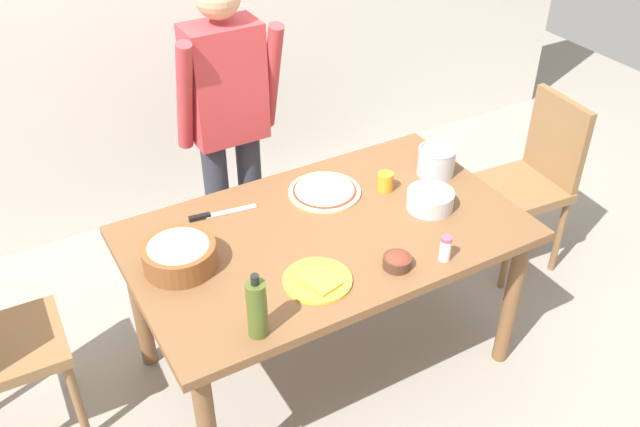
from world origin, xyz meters
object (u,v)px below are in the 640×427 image
at_px(chair_wooden_right, 534,175).
at_px(small_sauce_bowl, 397,261).
at_px(person_cook, 228,120).
at_px(chef_knife, 214,214).
at_px(popcorn_bowl, 179,254).
at_px(plate_with_slice, 318,280).
at_px(cup_orange, 385,182).
at_px(olive_oil_bottle, 257,308).
at_px(pizza_raw_on_board, 325,191).
at_px(salt_shaker, 445,248).
at_px(mixing_bowl_steel, 430,200).
at_px(dining_table, 326,247).
at_px(steel_pot, 436,161).

relative_size(chair_wooden_right, small_sauce_bowl, 8.64).
bearing_deg(person_cook, chef_knife, -121.58).
bearing_deg(popcorn_bowl, plate_with_slice, -39.70).
bearing_deg(cup_orange, olive_oil_bottle, -149.21).
xyz_separation_m(person_cook, small_sauce_bowl, (0.20, -1.09, -0.15)).
relative_size(person_cook, popcorn_bowl, 5.79).
bearing_deg(pizza_raw_on_board, chef_knife, 170.47).
bearing_deg(olive_oil_bottle, chair_wooden_right, 16.01).
bearing_deg(salt_shaker, olive_oil_bottle, -179.91).
xyz_separation_m(chair_wooden_right, salt_shaker, (-1.02, -0.52, 0.27)).
relative_size(chair_wooden_right, mixing_bowl_steel, 4.75).
distance_m(cup_orange, salt_shaker, 0.52).
relative_size(person_cook, cup_orange, 19.06).
xyz_separation_m(dining_table, small_sauce_bowl, (0.12, -0.34, 0.12)).
bearing_deg(chef_knife, dining_table, -41.63).
relative_size(popcorn_bowl, salt_shaker, 2.64).
bearing_deg(chair_wooden_right, pizza_raw_on_board, 174.87).
height_order(person_cook, cup_orange, person_cook).
relative_size(person_cook, olive_oil_bottle, 6.33).
height_order(person_cook, salt_shaker, person_cook).
xyz_separation_m(popcorn_bowl, chef_knife, (0.24, 0.24, -0.05)).
distance_m(person_cook, popcorn_bowl, 0.86).
height_order(chair_wooden_right, mixing_bowl_steel, chair_wooden_right).
bearing_deg(popcorn_bowl, mixing_bowl_steel, -8.35).
height_order(chair_wooden_right, steel_pot, chair_wooden_right).
relative_size(chair_wooden_right, olive_oil_bottle, 3.71).
bearing_deg(chair_wooden_right, mixing_bowl_steel, -166.20).
distance_m(pizza_raw_on_board, steel_pot, 0.54).
xyz_separation_m(person_cook, steel_pot, (0.74, -0.63, -0.11)).
xyz_separation_m(person_cook, pizza_raw_on_board, (0.22, -0.52, -0.17)).
distance_m(plate_with_slice, salt_shaker, 0.51).
height_order(person_cook, plate_with_slice, person_cook).
xyz_separation_m(chair_wooden_right, small_sauce_bowl, (-1.21, -0.47, 0.25)).
bearing_deg(plate_with_slice, salt_shaker, -14.40).
xyz_separation_m(popcorn_bowl, small_sauce_bowl, (0.71, -0.41, -0.03)).
height_order(small_sauce_bowl, olive_oil_bottle, olive_oil_bottle).
bearing_deg(chair_wooden_right, chef_knife, 173.58).
distance_m(popcorn_bowl, steel_pot, 1.25).
xyz_separation_m(dining_table, chef_knife, (-0.36, 0.32, 0.10)).
bearing_deg(cup_orange, small_sauce_bowl, -119.22).
bearing_deg(mixing_bowl_steel, olive_oil_bottle, -162.04).
distance_m(chair_wooden_right, chef_knife, 1.70).
bearing_deg(salt_shaker, popcorn_bowl, 152.65).
distance_m(person_cook, chair_wooden_right, 1.59).
height_order(olive_oil_bottle, steel_pot, olive_oil_bottle).
relative_size(cup_orange, salt_shaker, 0.80).
distance_m(dining_table, chair_wooden_right, 1.33).
relative_size(chair_wooden_right, plate_with_slice, 3.65).
bearing_deg(olive_oil_bottle, chef_knife, 79.22).
distance_m(popcorn_bowl, olive_oil_bottle, 0.48).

